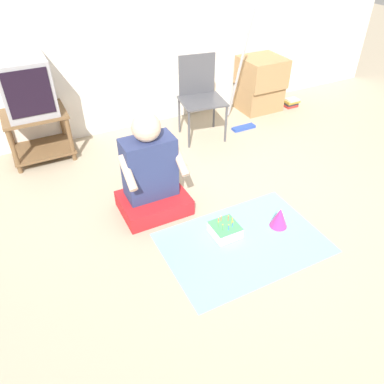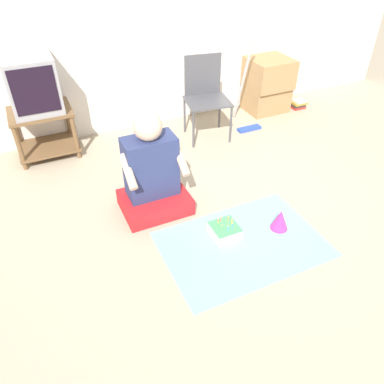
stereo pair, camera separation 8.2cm
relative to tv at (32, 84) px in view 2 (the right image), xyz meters
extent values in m
plane|color=tan|center=(1.40, -1.94, -0.75)|extent=(16.00, 16.00, 0.00)
cube|color=white|center=(1.40, 0.26, 0.53)|extent=(6.40, 0.06, 2.55)
cube|color=brown|center=(0.00, 0.00, -0.27)|extent=(0.59, 0.46, 0.03)
cube|color=brown|center=(0.00, 0.00, -0.66)|extent=(0.59, 0.46, 0.02)
cylinder|color=brown|center=(-0.26, -0.20, -0.50)|extent=(0.04, 0.04, 0.49)
cylinder|color=brown|center=(0.26, -0.20, -0.50)|extent=(0.04, 0.04, 0.49)
cylinder|color=brown|center=(-0.26, 0.20, -0.50)|extent=(0.04, 0.04, 0.49)
cylinder|color=brown|center=(0.26, 0.20, -0.50)|extent=(0.04, 0.04, 0.49)
cube|color=#99999E|center=(0.00, 0.00, 0.00)|extent=(0.44, 0.44, 0.51)
cube|color=black|center=(0.00, -0.22, 0.01)|extent=(0.38, 0.01, 0.41)
cube|color=#4C4C51|center=(1.65, -0.36, -0.32)|extent=(0.51, 0.47, 0.02)
cube|color=#4C4C51|center=(1.68, -0.17, -0.11)|extent=(0.40, 0.08, 0.44)
cylinder|color=#4C4C51|center=(1.41, -0.51, -0.53)|extent=(0.02, 0.02, 0.42)
cylinder|color=#4C4C51|center=(1.82, -0.57, -0.53)|extent=(0.02, 0.02, 0.42)
cylinder|color=#4C4C51|center=(1.47, -0.15, -0.53)|extent=(0.02, 0.02, 0.42)
cylinder|color=#4C4C51|center=(1.88, -0.22, -0.53)|extent=(0.02, 0.02, 0.42)
cube|color=#A87F51|center=(2.64, -0.03, -0.59)|extent=(0.49, 0.40, 0.31)
cube|color=#A87F51|center=(2.64, -0.03, -0.27)|extent=(0.49, 0.47, 0.34)
cube|color=#2D4CB2|center=(2.17, -0.42, -0.73)|extent=(0.28, 0.09, 0.03)
cylinder|color=#B7B7BC|center=(2.17, -0.24, -0.09)|extent=(0.03, 0.37, 1.26)
cube|color=#B72D28|center=(3.05, -0.17, -0.73)|extent=(0.16, 0.12, 0.03)
cube|color=#333338|center=(3.06, -0.17, -0.71)|extent=(0.16, 0.11, 0.03)
cube|color=#A88933|center=(3.06, -0.17, -0.68)|extent=(0.18, 0.13, 0.03)
cube|color=beige|center=(3.07, -0.17, -0.65)|extent=(0.15, 0.13, 0.02)
cube|color=red|center=(0.68, -1.31, -0.68)|extent=(0.55, 0.43, 0.14)
cube|color=navy|center=(0.68, -1.27, -0.35)|extent=(0.41, 0.23, 0.52)
sphere|color=beige|center=(0.68, -1.27, 0.01)|extent=(0.22, 0.22, 0.22)
cone|color=silver|center=(0.68, -1.27, 0.15)|extent=(0.12, 0.12, 0.09)
cylinder|color=beige|center=(0.47, -1.38, -0.26)|extent=(0.06, 0.27, 0.21)
cylinder|color=beige|center=(0.90, -1.38, -0.26)|extent=(0.06, 0.27, 0.21)
cube|color=#7FC6E0|center=(1.14, -1.99, -0.74)|extent=(1.21, 0.83, 0.01)
cube|color=white|center=(1.05, -1.85, -0.70)|extent=(0.21, 0.21, 0.09)
cube|color=#4CB266|center=(1.05, -1.85, -0.65)|extent=(0.20, 0.20, 0.01)
cylinder|color=yellow|center=(1.11, -1.85, -0.63)|extent=(0.01, 0.01, 0.05)
sphere|color=#FFCC4C|center=(1.11, -1.85, -0.59)|extent=(0.01, 0.01, 0.01)
cylinder|color=#EA4C4C|center=(1.10, -1.82, -0.63)|extent=(0.01, 0.01, 0.05)
sphere|color=#FFCC4C|center=(1.10, -1.82, -0.59)|extent=(0.01, 0.01, 0.01)
cylinder|color=#EA4C4C|center=(1.05, -1.79, -0.63)|extent=(0.01, 0.01, 0.05)
sphere|color=#FFCC4C|center=(1.05, -1.79, -0.59)|extent=(0.01, 0.01, 0.01)
cylinder|color=#EA4C4C|center=(1.02, -1.81, -0.63)|extent=(0.01, 0.01, 0.05)
sphere|color=#FFCC4C|center=(1.02, -1.81, -0.59)|extent=(0.01, 0.01, 0.01)
cylinder|color=#66C666|center=(1.00, -1.84, -0.63)|extent=(0.01, 0.01, 0.05)
sphere|color=#FFCC4C|center=(1.00, -1.84, -0.59)|extent=(0.01, 0.01, 0.01)
cylinder|color=#66C666|center=(1.01, -1.89, -0.63)|extent=(0.01, 0.01, 0.05)
sphere|color=#FFCC4C|center=(1.01, -1.89, -0.59)|extent=(0.01, 0.01, 0.01)
cylinder|color=#4C7FE5|center=(1.05, -1.91, -0.63)|extent=(0.01, 0.01, 0.05)
sphere|color=#FFCC4C|center=(1.05, -1.91, -0.59)|extent=(0.01, 0.01, 0.01)
cylinder|color=#4C7FE5|center=(1.09, -1.89, -0.63)|extent=(0.01, 0.01, 0.05)
sphere|color=#FFCC4C|center=(1.09, -1.89, -0.59)|extent=(0.01, 0.01, 0.01)
cone|color=#CC338C|center=(1.49, -1.96, -0.65)|extent=(0.14, 0.14, 0.17)
camera|label=1|loc=(-0.14, -3.64, 1.29)|focal=35.00mm
camera|label=2|loc=(-0.07, -3.68, 1.29)|focal=35.00mm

